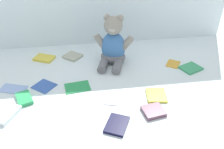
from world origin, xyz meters
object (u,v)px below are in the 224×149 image
at_px(book_case_0, 77,87).
at_px(book_case_12, 173,64).
at_px(teddy_bear, 113,46).
at_px(book_case_9, 24,98).
at_px(book_case_10, 156,95).
at_px(book_case_1, 153,111).
at_px(book_case_7, 191,68).
at_px(book_case_2, 44,86).
at_px(book_case_8, 112,98).
at_px(book_case_11, 73,56).
at_px(book_case_5, 44,58).
at_px(book_case_6, 117,125).
at_px(book_case_4, 13,89).
at_px(book_case_3, 5,114).

bearing_deg(book_case_0, book_case_12, -83.18).
height_order(teddy_bear, book_case_0, teddy_bear).
relative_size(book_case_9, book_case_10, 0.99).
distance_m(book_case_10, book_case_12, 0.34).
distance_m(book_case_1, book_case_7, 0.46).
bearing_deg(book_case_2, book_case_8, -74.79).
height_order(book_case_9, book_case_11, book_case_9).
distance_m(book_case_2, book_case_11, 0.33).
relative_size(book_case_7, book_case_10, 1.08).
relative_size(book_case_5, book_case_7, 1.02).
height_order(book_case_0, book_case_9, book_case_9).
bearing_deg(book_case_8, book_case_9, 9.31).
height_order(book_case_9, book_case_10, book_case_9).
xyz_separation_m(book_case_1, book_case_6, (-0.18, -0.06, -0.00)).
xyz_separation_m(teddy_bear, book_case_4, (-0.55, -0.20, -0.10)).
bearing_deg(book_case_9, book_case_8, -27.46).
height_order(book_case_7, book_case_9, book_case_9).
relative_size(book_case_0, book_case_10, 1.21).
bearing_deg(book_case_3, book_case_10, 30.19).
bearing_deg(book_case_4, book_case_2, -70.48).
height_order(book_case_2, book_case_9, book_case_9).
bearing_deg(book_case_2, teddy_bear, -24.38).
relative_size(book_case_7, book_case_9, 1.09).
distance_m(book_case_0, book_case_4, 0.33).
bearing_deg(book_case_10, book_case_1, 74.78).
bearing_deg(book_case_5, book_case_6, 54.46).
bearing_deg(book_case_2, book_case_11, 11.56).
xyz_separation_m(book_case_2, book_case_6, (0.33, -0.33, 0.00)).
distance_m(teddy_bear, book_case_1, 0.50).
relative_size(book_case_5, book_case_12, 1.28).
bearing_deg(book_case_4, book_case_0, -76.45).
bearing_deg(book_case_6, book_case_4, -7.83).
height_order(book_case_3, book_case_6, book_case_3).
bearing_deg(book_case_9, book_case_2, 28.60).
distance_m(book_case_5, book_case_11, 0.18).
bearing_deg(book_case_7, book_case_10, -75.12).
bearing_deg(book_case_12, book_case_11, 18.00).
height_order(book_case_4, book_case_10, book_case_10).
bearing_deg(book_case_5, book_case_7, 99.06).
bearing_deg(book_case_9, book_case_12, -6.19).
height_order(book_case_6, book_case_12, book_case_6).
bearing_deg(book_case_7, book_case_0, -105.85).
distance_m(book_case_4, book_case_12, 0.91).
xyz_separation_m(book_case_6, book_case_9, (-0.42, 0.23, 0.00)).
distance_m(book_case_6, book_case_11, 0.65).
bearing_deg(book_case_10, book_case_0, -10.66).
relative_size(book_case_2, book_case_11, 1.01).
bearing_deg(book_case_12, book_case_10, 89.78).
xyz_separation_m(book_case_3, book_case_7, (0.98, 0.25, -0.00)).
relative_size(book_case_7, book_case_8, 1.09).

